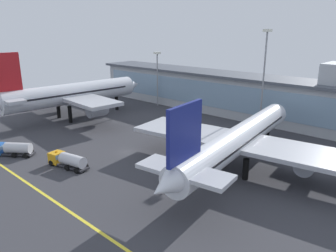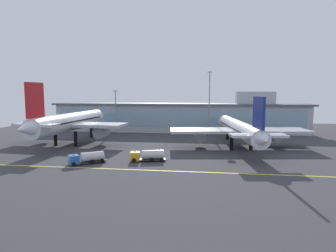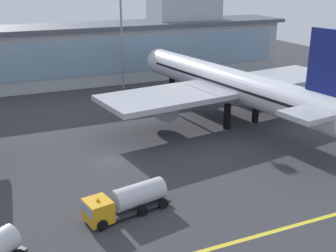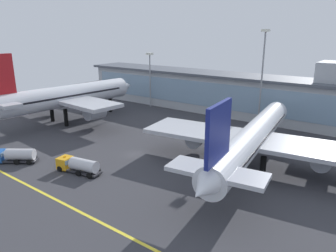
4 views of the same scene
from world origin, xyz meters
name	(u,v)px [view 2 (image 2 of 4)]	position (x,y,z in m)	size (l,w,h in m)	color
ground_plane	(164,151)	(0.00, 0.00, 0.00)	(180.00, 180.00, 0.00)	#38383D
taxiway_centreline_stripe	(149,170)	(0.00, -22.00, 0.01)	(144.00, 0.50, 0.01)	yellow
terminal_building	(183,116)	(1.74, 45.00, 6.91)	(113.57, 14.00, 17.98)	#ADB2B7
airliner_near_left	(70,123)	(-33.51, 7.58, 7.52)	(38.82, 51.42, 20.51)	black
airliner_near_right	(239,129)	(22.96, 8.32, 6.11)	(44.67, 53.92, 16.76)	black
fuel_tanker_truck	(86,158)	(-16.88, -18.16, 1.51)	(8.74, 7.29, 2.90)	black
baggage_tug_near	(147,156)	(-2.45, -13.34, 1.51)	(9.35, 4.43, 2.90)	black
apron_light_mast_west	(209,94)	(13.54, 35.86, 16.90)	(1.80, 1.80, 26.24)	gray
apron_light_mast_centre	(116,104)	(-26.76, 37.35, 12.69)	(1.80, 1.80, 18.71)	gray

